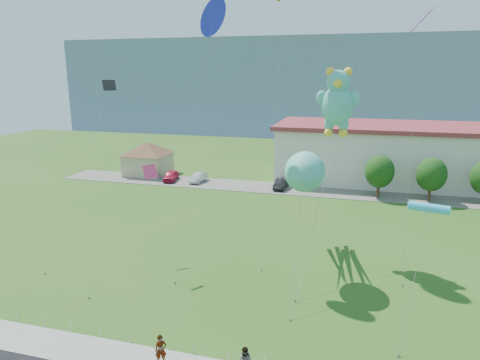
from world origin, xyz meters
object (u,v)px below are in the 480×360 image
parked_car_red (171,176)px  teddy_bear_kite (338,101)px  pedestrian_left (161,350)px  parked_car_silver (198,178)px  octopus_kite (306,177)px  pavilion (148,155)px  parked_car_black (281,184)px

parked_car_red → teddy_bear_kite: (24.11, -19.16, 12.33)m
pedestrian_left → parked_car_silver: size_ratio=0.44×
octopus_kite → teddy_bear_kite: 7.26m
pavilion → parked_car_red: bearing=-30.1°
pedestrian_left → parked_car_red: bearing=86.9°
pavilion → pedestrian_left: (21.65, -40.69, -2.07)m
teddy_bear_kite → parked_car_red: bearing=141.5°
parked_car_black → teddy_bear_kite: teddy_bear_kite is taller
parked_car_silver → octopus_kite: size_ratio=0.27×
pedestrian_left → parked_car_black: size_ratio=0.43×
teddy_bear_kite → octopus_kite: bearing=-113.9°
parked_car_red → octopus_kite: 32.93m
parked_car_red → parked_car_silver: parked_car_red is taller
octopus_kite → parked_car_silver: bearing=127.5°
parked_car_black → parked_car_red: bearing=-178.1°
pedestrian_left → parked_car_black: (-0.21, 37.54, -0.23)m
parked_car_black → teddy_bear_kite: bearing=-65.1°
parked_car_black → teddy_bear_kite: (7.83, -19.00, 12.38)m
parked_car_black → pavilion: bearing=174.1°
parked_car_red → teddy_bear_kite: 33.18m
parked_car_red → teddy_bear_kite: size_ratio=0.27×
parked_car_silver → parked_car_black: 12.17m
pedestrian_left → parked_car_red: 41.15m
pavilion → parked_car_red: (5.16, -2.99, -2.25)m
parked_car_silver → parked_car_black: bearing=2.3°
parked_car_red → parked_car_black: (16.28, -0.16, -0.06)m
pavilion → octopus_kite: size_ratio=0.66×
parked_car_silver → octopus_kite: bearing=-48.0°
parked_car_red → octopus_kite: octopus_kite is taller
pavilion → parked_car_silver: (9.28, -2.69, -2.33)m
pedestrian_left → teddy_bear_kite: (7.62, 18.53, 12.15)m
pedestrian_left → teddy_bear_kite: 23.44m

